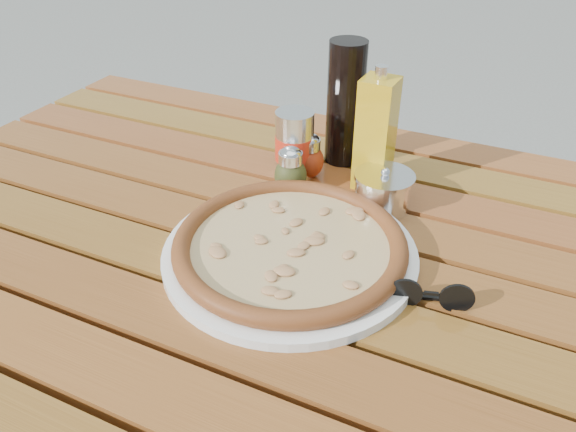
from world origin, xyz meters
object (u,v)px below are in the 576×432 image
at_px(soda_can, 295,145).
at_px(olive_oil_cruet, 376,134).
at_px(dark_bottle, 345,103).
at_px(sunglasses, 430,296).
at_px(oregano_shaker, 291,171).
at_px(parmesan_tin, 383,190).
at_px(table, 283,279).
at_px(pepper_shaker, 308,157).
at_px(pizza, 290,244).
at_px(plate, 290,253).

xyz_separation_m(soda_can, olive_oil_cruet, (0.13, 0.03, 0.04)).
bearing_deg(olive_oil_cruet, dark_bottle, 139.03).
bearing_deg(soda_can, sunglasses, -38.10).
distance_m(oregano_shaker, parmesan_tin, 0.16).
distance_m(dark_bottle, sunglasses, 0.41).
xyz_separation_m(table, oregano_shaker, (-0.05, 0.13, 0.11)).
height_order(pepper_shaker, olive_oil_cruet, olive_oil_cruet).
height_order(pepper_shaker, oregano_shaker, same).
height_order(dark_bottle, sunglasses, dark_bottle).
relative_size(pizza, soda_can, 3.15).
height_order(plate, sunglasses, sunglasses).
distance_m(plate, parmesan_tin, 0.20).
bearing_deg(pepper_shaker, soda_can, -162.10).
bearing_deg(oregano_shaker, plate, -65.41).
xyz_separation_m(table, soda_can, (-0.06, 0.18, 0.13)).
xyz_separation_m(table, pizza, (0.03, -0.03, 0.10)).
bearing_deg(table, olive_oil_cruet, 71.50).
bearing_deg(oregano_shaker, sunglasses, -32.90).
height_order(table, soda_can, soda_can).
relative_size(plate, olive_oil_cruet, 1.71).
bearing_deg(table, sunglasses, -11.75).
distance_m(pizza, parmesan_tin, 0.20).
relative_size(table, dark_bottle, 6.36).
xyz_separation_m(pizza, sunglasses, (0.20, -0.01, -0.01)).
xyz_separation_m(oregano_shaker, olive_oil_cruet, (0.12, 0.08, 0.06)).
xyz_separation_m(plate, oregano_shaker, (-0.08, 0.17, 0.03)).
xyz_separation_m(pizza, oregano_shaker, (-0.08, 0.17, 0.02)).
relative_size(oregano_shaker, parmesan_tin, 0.77).
relative_size(pizza, pepper_shaker, 4.61).
xyz_separation_m(pizza, olive_oil_cruet, (0.04, 0.24, 0.07)).
relative_size(pizza, parmesan_tin, 3.55).
xyz_separation_m(plate, olive_oil_cruet, (0.04, 0.24, 0.09)).
distance_m(pizza, olive_oil_cruet, 0.26).
xyz_separation_m(plate, sunglasses, (0.20, -0.01, 0.01)).
height_order(oregano_shaker, sunglasses, oregano_shaker).
distance_m(table, pizza, 0.11).
distance_m(pepper_shaker, soda_can, 0.03).
bearing_deg(pizza, parmesan_tin, 66.83).
xyz_separation_m(olive_oil_cruet, parmesan_tin, (0.04, -0.06, -0.07)).
bearing_deg(pizza, plate, 0.00).
bearing_deg(table, plate, -50.22).
relative_size(plate, soda_can, 3.00).
relative_size(plate, sunglasses, 3.29).
bearing_deg(olive_oil_cruet, pepper_shaker, -170.97).
relative_size(pizza, dark_bottle, 1.72).
xyz_separation_m(pizza, pepper_shaker, (-0.07, 0.22, 0.02)).
distance_m(plate, soda_can, 0.24).
relative_size(pizza, olive_oil_cruet, 1.80).
relative_size(pepper_shaker, oregano_shaker, 1.00).
xyz_separation_m(pizza, soda_can, (-0.09, 0.22, 0.04)).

